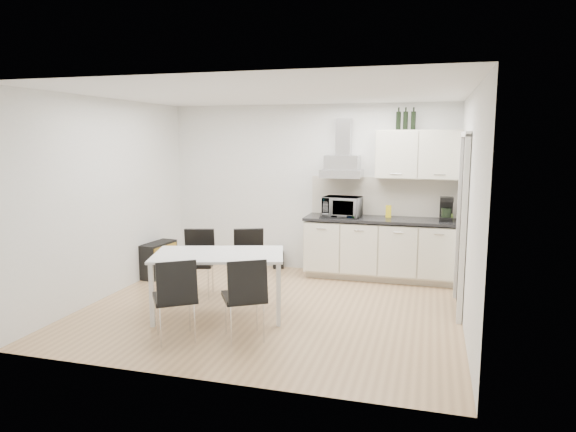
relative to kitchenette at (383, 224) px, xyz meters
name	(u,v)px	position (x,y,z in m)	size (l,w,h in m)	color
ground	(272,308)	(-1.19, -1.73, -0.83)	(4.50, 4.50, 0.00)	tan
wall_back	(310,188)	(-1.19, 0.27, 0.47)	(4.50, 0.10, 2.60)	silver
wall_front	(199,234)	(-1.19, -3.73, 0.47)	(4.50, 0.10, 2.60)	silver
wall_left	(109,198)	(-3.44, -1.73, 0.47)	(0.10, 4.00, 2.60)	silver
wall_right	(469,211)	(1.06, -1.73, 0.47)	(0.10, 4.00, 2.60)	silver
ceiling	(271,93)	(-1.19, -1.73, 1.77)	(4.50, 4.50, 0.00)	white
doorway	(461,225)	(1.02, -1.18, 0.22)	(0.08, 1.04, 2.10)	white
kitchenette	(383,224)	(0.00, 0.00, 0.00)	(2.22, 0.64, 2.52)	beige
dining_table	(219,259)	(-1.71, -2.15, -0.15)	(1.68, 1.25, 0.75)	white
chair_far_left	(197,264)	(-2.27, -1.55, -0.39)	(0.44, 0.50, 0.88)	black
chair_far_right	(250,264)	(-1.62, -1.35, -0.39)	(0.44, 0.50, 0.88)	black
chair_near_left	(175,299)	(-1.85, -2.97, -0.39)	(0.44, 0.50, 0.88)	black
chair_near_right	(244,298)	(-1.17, -2.75, -0.39)	(0.44, 0.50, 0.88)	black
guitar_amp	(158,259)	(-3.29, -0.80, -0.57)	(0.34, 0.65, 0.52)	black
floor_speaker	(278,260)	(-1.68, 0.17, -0.69)	(0.17, 0.15, 0.28)	black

